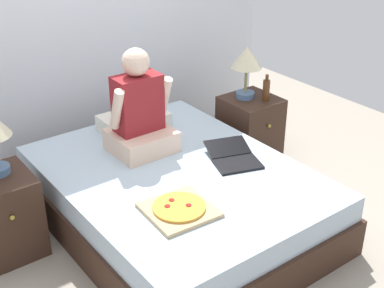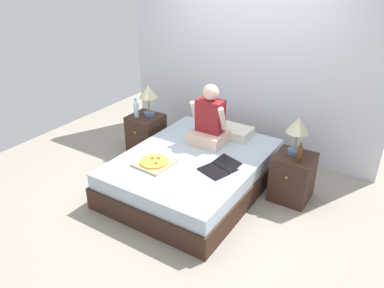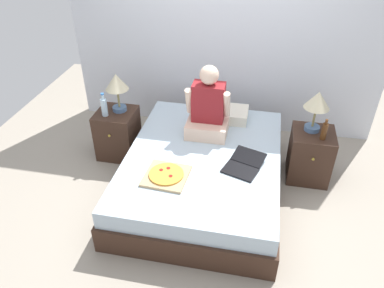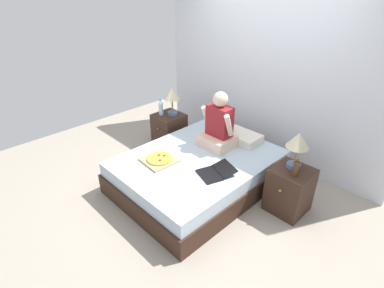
{
  "view_description": "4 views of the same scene",
  "coord_description": "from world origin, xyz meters",
  "px_view_note": "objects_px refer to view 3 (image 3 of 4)",
  "views": [
    {
      "loc": [
        -1.86,
        -2.65,
        2.33
      ],
      "look_at": [
        0.1,
        -0.06,
        0.65
      ],
      "focal_mm": 50.0,
      "sensor_mm": 36.0,
      "label": 1
    },
    {
      "loc": [
        2.14,
        -3.38,
        2.64
      ],
      "look_at": [
        0.11,
        -0.21,
        0.73
      ],
      "focal_mm": 35.0,
      "sensor_mm": 36.0,
      "label": 2
    },
    {
      "loc": [
        0.49,
        -3.04,
        2.7
      ],
      "look_at": [
        -0.09,
        -0.12,
        0.65
      ],
      "focal_mm": 35.0,
      "sensor_mm": 36.0,
      "label": 3
    },
    {
      "loc": [
        2.34,
        -2.39,
        2.51
      ],
      "look_at": [
        0.02,
        -0.13,
        0.7
      ],
      "focal_mm": 28.0,
      "sensor_mm": 36.0,
      "label": 4
    }
  ],
  "objects_px": {
    "beer_bottle": "(324,131)",
    "lamp_on_left_nightstand": "(117,85)",
    "nightstand_right": "(310,155)",
    "person_seated": "(208,110)",
    "nightstand_left": "(118,133)",
    "pizza_box": "(166,175)",
    "bed": "(203,172)",
    "laptop": "(243,166)",
    "water_bottle": "(104,107)",
    "lamp_on_right_nightstand": "(317,103)"
  },
  "relations": [
    {
      "from": "nightstand_left",
      "to": "pizza_box",
      "type": "xyz_separation_m",
      "value": [
        0.83,
        -0.86,
        0.18
      ]
    },
    {
      "from": "laptop",
      "to": "beer_bottle",
      "type": "bearing_deg",
      "value": 32.08
    },
    {
      "from": "nightstand_right",
      "to": "pizza_box",
      "type": "relative_size",
      "value": 1.35
    },
    {
      "from": "nightstand_left",
      "to": "person_seated",
      "type": "distance_m",
      "value": 1.17
    },
    {
      "from": "beer_bottle",
      "to": "person_seated",
      "type": "bearing_deg",
      "value": 176.22
    },
    {
      "from": "nightstand_right",
      "to": "person_seated",
      "type": "bearing_deg",
      "value": -178.97
    },
    {
      "from": "beer_bottle",
      "to": "nightstand_left",
      "type": "bearing_deg",
      "value": 177.49
    },
    {
      "from": "water_bottle",
      "to": "pizza_box",
      "type": "height_order",
      "value": "water_bottle"
    },
    {
      "from": "nightstand_left",
      "to": "nightstand_right",
      "type": "relative_size",
      "value": 1.0
    },
    {
      "from": "beer_bottle",
      "to": "lamp_on_left_nightstand",
      "type": "bearing_deg",
      "value": 176.17
    },
    {
      "from": "lamp_on_right_nightstand",
      "to": "beer_bottle",
      "type": "distance_m",
      "value": 0.29
    },
    {
      "from": "nightstand_left",
      "to": "nightstand_right",
      "type": "distance_m",
      "value": 2.21
    },
    {
      "from": "water_bottle",
      "to": "beer_bottle",
      "type": "xyz_separation_m",
      "value": [
        2.36,
        -0.01,
        -0.02
      ]
    },
    {
      "from": "lamp_on_left_nightstand",
      "to": "beer_bottle",
      "type": "height_order",
      "value": "lamp_on_left_nightstand"
    },
    {
      "from": "nightstand_left",
      "to": "lamp_on_left_nightstand",
      "type": "xyz_separation_m",
      "value": [
        0.04,
        0.05,
        0.61
      ]
    },
    {
      "from": "lamp_on_left_nightstand",
      "to": "nightstand_left",
      "type": "bearing_deg",
      "value": -128.63
    },
    {
      "from": "bed",
      "to": "lamp_on_left_nightstand",
      "type": "relative_size",
      "value": 4.64
    },
    {
      "from": "lamp_on_left_nightstand",
      "to": "lamp_on_right_nightstand",
      "type": "xyz_separation_m",
      "value": [
        2.14,
        0.0,
        0.0
      ]
    },
    {
      "from": "bed",
      "to": "pizza_box",
      "type": "relative_size",
      "value": 4.91
    },
    {
      "from": "lamp_on_left_nightstand",
      "to": "lamp_on_right_nightstand",
      "type": "bearing_deg",
      "value": 0.0
    },
    {
      "from": "nightstand_left",
      "to": "lamp_on_left_nightstand",
      "type": "relative_size",
      "value": 1.28
    },
    {
      "from": "beer_bottle",
      "to": "laptop",
      "type": "height_order",
      "value": "beer_bottle"
    },
    {
      "from": "nightstand_left",
      "to": "beer_bottle",
      "type": "height_order",
      "value": "beer_bottle"
    },
    {
      "from": "person_seated",
      "to": "lamp_on_left_nightstand",
      "type": "bearing_deg",
      "value": 176.12
    },
    {
      "from": "water_bottle",
      "to": "person_seated",
      "type": "relative_size",
      "value": 0.35
    },
    {
      "from": "water_bottle",
      "to": "lamp_on_left_nightstand",
      "type": "bearing_deg",
      "value": 49.4
    },
    {
      "from": "beer_bottle",
      "to": "pizza_box",
      "type": "bearing_deg",
      "value": -152.41
    },
    {
      "from": "bed",
      "to": "nightstand_left",
      "type": "xyz_separation_m",
      "value": [
        -1.11,
        0.44,
        0.07
      ]
    },
    {
      "from": "nightstand_right",
      "to": "laptop",
      "type": "xyz_separation_m",
      "value": [
        -0.69,
        -0.58,
        0.18
      ]
    },
    {
      "from": "bed",
      "to": "water_bottle",
      "type": "distance_m",
      "value": 1.32
    },
    {
      "from": "water_bottle",
      "to": "beer_bottle",
      "type": "height_order",
      "value": "water_bottle"
    },
    {
      "from": "pizza_box",
      "to": "laptop",
      "type": "bearing_deg",
      "value": 22.19
    },
    {
      "from": "lamp_on_right_nightstand",
      "to": "beer_bottle",
      "type": "xyz_separation_m",
      "value": [
        0.1,
        -0.15,
        -0.23
      ]
    },
    {
      "from": "lamp_on_left_nightstand",
      "to": "nightstand_right",
      "type": "xyz_separation_m",
      "value": [
        2.17,
        -0.05,
        -0.61
      ]
    },
    {
      "from": "water_bottle",
      "to": "person_seated",
      "type": "distance_m",
      "value": 1.16
    },
    {
      "from": "lamp_on_left_nightstand",
      "to": "nightstand_right",
      "type": "distance_m",
      "value": 2.26
    },
    {
      "from": "nightstand_right",
      "to": "pizza_box",
      "type": "distance_m",
      "value": 1.64
    },
    {
      "from": "laptop",
      "to": "pizza_box",
      "type": "bearing_deg",
      "value": -157.81
    },
    {
      "from": "water_bottle",
      "to": "nightstand_right",
      "type": "height_order",
      "value": "water_bottle"
    },
    {
      "from": "person_seated",
      "to": "pizza_box",
      "type": "distance_m",
      "value": 0.92
    },
    {
      "from": "beer_bottle",
      "to": "person_seated",
      "type": "xyz_separation_m",
      "value": [
        -1.2,
        0.08,
        0.07
      ]
    },
    {
      "from": "bed",
      "to": "lamp_on_left_nightstand",
      "type": "bearing_deg",
      "value": 155.46
    },
    {
      "from": "person_seated",
      "to": "water_bottle",
      "type": "bearing_deg",
      "value": -176.56
    },
    {
      "from": "lamp_on_left_nightstand",
      "to": "laptop",
      "type": "xyz_separation_m",
      "value": [
        1.48,
        -0.63,
        -0.43
      ]
    },
    {
      "from": "bed",
      "to": "water_bottle",
      "type": "bearing_deg",
      "value": 163.7
    },
    {
      "from": "bed",
      "to": "lamp_on_left_nightstand",
      "type": "height_order",
      "value": "lamp_on_left_nightstand"
    },
    {
      "from": "lamp_on_left_nightstand",
      "to": "water_bottle",
      "type": "height_order",
      "value": "lamp_on_left_nightstand"
    },
    {
      "from": "lamp_on_left_nightstand",
      "to": "person_seated",
      "type": "distance_m",
      "value": 1.05
    },
    {
      "from": "person_seated",
      "to": "nightstand_right",
      "type": "bearing_deg",
      "value": 1.03
    },
    {
      "from": "pizza_box",
      "to": "lamp_on_left_nightstand",
      "type": "bearing_deg",
      "value": 130.81
    }
  ]
}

